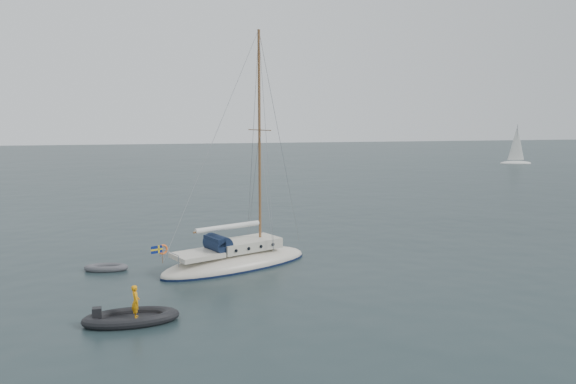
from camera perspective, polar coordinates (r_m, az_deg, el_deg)
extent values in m
plane|color=black|center=(32.70, 0.90, -8.26)|extent=(300.00, 300.00, 0.00)
ellipsoid|color=beige|center=(34.18, -5.27, -7.29)|extent=(9.80, 3.05, 1.63)
cube|color=beige|center=(34.00, -4.01, -5.41)|extent=(3.92, 2.07, 0.60)
cube|color=beige|center=(33.74, -9.72, -5.91)|extent=(2.61, 2.07, 0.27)
cylinder|color=#101B32|center=(33.71, -7.42, -5.05)|extent=(1.05, 1.80, 1.05)
cube|color=#101B32|center=(33.65, -7.79, -4.70)|extent=(0.49, 1.80, 0.44)
cylinder|color=brown|center=(33.28, -2.44, 5.16)|extent=(0.16, 0.16, 13.06)
cylinder|color=brown|center=(33.26, -2.44, 6.28)|extent=(0.05, 2.40, 0.05)
cylinder|color=brown|center=(33.59, -6.24, -3.57)|extent=(4.57, 0.11, 0.11)
cylinder|color=silver|center=(33.58, -6.24, -3.47)|extent=(4.25, 0.30, 0.30)
cylinder|color=#94959C|center=(33.61, -12.72, -5.23)|extent=(0.04, 2.40, 0.04)
torus|color=orange|center=(34.25, -12.80, -4.99)|extent=(0.59, 0.11, 0.59)
cylinder|color=brown|center=(33.64, -13.36, -5.43)|extent=(0.03, 0.03, 0.98)
cube|color=navy|center=(33.58, -13.94, -4.90)|extent=(0.65, 0.02, 0.41)
cube|color=gold|center=(33.58, -13.94, -4.90)|extent=(0.67, 0.03, 0.10)
cube|color=gold|center=(33.58, -13.73, -4.89)|extent=(0.10, 0.03, 0.44)
cylinder|color=black|center=(34.84, -6.57, -5.12)|extent=(0.20, 0.07, 0.20)
cylinder|color=black|center=(32.82, -6.21, -5.92)|extent=(0.20, 0.07, 0.20)
cylinder|color=black|center=(34.94, -5.14, -5.06)|extent=(0.20, 0.07, 0.20)
cylinder|color=black|center=(32.92, -4.69, -5.86)|extent=(0.20, 0.07, 0.20)
cylinder|color=black|center=(35.05, -3.73, -5.00)|extent=(0.20, 0.07, 0.20)
cylinder|color=black|center=(33.04, -3.19, -5.79)|extent=(0.20, 0.07, 0.20)
cylinder|color=black|center=(35.18, -2.32, -4.94)|extent=(0.20, 0.07, 0.20)
cylinder|color=black|center=(33.18, -1.69, -5.73)|extent=(0.20, 0.07, 0.20)
cube|color=#535459|center=(34.94, -17.99, -7.40)|extent=(1.56, 0.64, 0.09)
cube|color=black|center=(26.22, -15.64, -12.34)|extent=(2.61, 1.09, 0.13)
cube|color=black|center=(26.23, -18.82, -11.68)|extent=(0.38, 0.38, 0.65)
imported|color=orange|center=(25.94, -15.22, -10.70)|extent=(0.40, 0.57, 1.49)
ellipsoid|color=silver|center=(113.30, 22.12, 2.71)|extent=(5.86, 1.95, 0.98)
cylinder|color=#94959C|center=(113.06, 22.23, 4.65)|extent=(0.10, 0.10, 6.84)
cone|color=silver|center=(113.04, 22.20, 4.65)|extent=(3.12, 3.12, 6.35)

